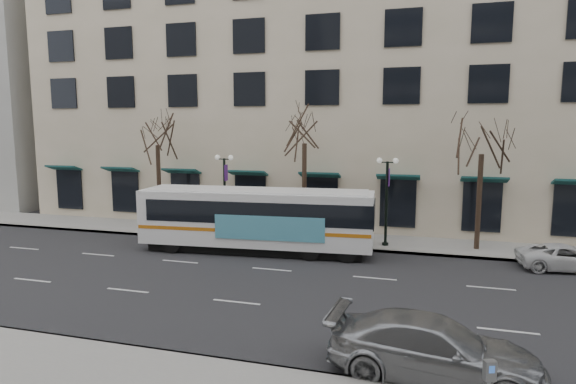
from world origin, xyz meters
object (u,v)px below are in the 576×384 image
(tree_far_right, at_px, (482,136))
(city_bus, at_px, (258,218))
(tree_far_left, at_px, (157,131))
(silver_car, at_px, (433,348))
(white_pickup, at_px, (567,258))
(lamp_post_left, at_px, (225,191))
(pay_station, at_px, (489,375))
(lamp_post_right, at_px, (387,197))
(tree_far_mid, at_px, (305,127))

(tree_far_right, relative_size, city_bus, 0.61)
(tree_far_left, xyz_separation_m, silver_car, (17.45, -15.00, -5.85))
(white_pickup, bearing_deg, tree_far_right, 49.68)
(lamp_post_left, distance_m, pay_station, 21.12)
(lamp_post_right, xyz_separation_m, city_bus, (-6.81, -2.85, -1.02))
(white_pickup, bearing_deg, silver_car, 146.23)
(tree_far_right, height_order, lamp_post_right, tree_far_right)
(city_bus, height_order, white_pickup, city_bus)
(lamp_post_left, bearing_deg, white_pickup, -6.05)
(lamp_post_left, xyz_separation_m, pay_station, (13.71, -15.95, -1.87))
(white_pickup, height_order, pay_station, pay_station)
(tree_far_right, distance_m, pay_station, 17.44)
(tree_far_mid, xyz_separation_m, pay_station, (8.72, -16.55, -5.83))
(tree_far_mid, bearing_deg, city_bus, -117.64)
(tree_far_right, height_order, silver_car, tree_far_right)
(pay_station, bearing_deg, tree_far_mid, 95.20)
(city_bus, distance_m, silver_car, 14.84)
(tree_far_mid, distance_m, lamp_post_right, 6.41)
(pay_station, bearing_deg, tree_far_left, 115.94)
(white_pickup, distance_m, pay_station, 14.88)
(tree_far_right, xyz_separation_m, city_bus, (-11.81, -3.45, -4.50))
(tree_far_mid, bearing_deg, lamp_post_left, -173.15)
(tree_far_left, height_order, lamp_post_right, tree_far_left)
(tree_far_mid, bearing_deg, silver_car, -63.58)
(lamp_post_right, height_order, city_bus, lamp_post_right)
(tree_far_mid, distance_m, silver_car, 17.81)
(lamp_post_right, height_order, silver_car, lamp_post_right)
(city_bus, bearing_deg, pay_station, -55.87)
(tree_far_left, height_order, tree_far_right, tree_far_left)
(lamp_post_right, bearing_deg, tree_far_mid, 173.17)
(lamp_post_right, height_order, white_pickup, lamp_post_right)
(silver_car, bearing_deg, city_bus, 43.62)
(white_pickup, bearing_deg, city_bus, 86.69)
(tree_far_right, xyz_separation_m, lamp_post_left, (-14.99, -0.60, -3.48))
(tree_far_right, bearing_deg, tree_far_left, 180.00)
(white_pickup, bearing_deg, tree_far_mid, 72.97)
(lamp_post_left, relative_size, city_bus, 0.40)
(tree_far_left, distance_m, tree_far_right, 20.00)
(lamp_post_left, xyz_separation_m, lamp_post_right, (10.00, 0.00, 0.00))
(lamp_post_right, height_order, pay_station, lamp_post_right)
(lamp_post_left, relative_size, silver_car, 0.89)
(tree_far_mid, height_order, lamp_post_left, tree_far_mid)
(tree_far_left, height_order, silver_car, tree_far_left)
(city_bus, bearing_deg, tree_far_mid, 57.73)
(lamp_post_right, xyz_separation_m, white_pickup, (8.86, -2.00, -2.32))
(city_bus, bearing_deg, white_pickup, -1.53)
(silver_car, distance_m, pay_station, 2.02)
(lamp_post_left, relative_size, lamp_post_right, 1.00)
(tree_far_right, relative_size, white_pickup, 1.80)
(lamp_post_left, height_order, lamp_post_right, same)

